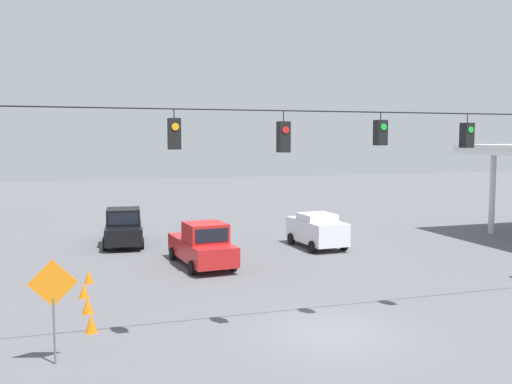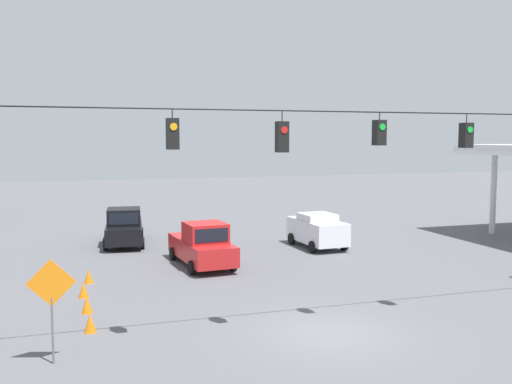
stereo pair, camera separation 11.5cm
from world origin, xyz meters
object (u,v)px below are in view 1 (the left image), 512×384
object	(u,v)px
sedan_white_oncoming_far	(317,230)
traffic_cone_fourth	(89,277)
overhead_signal_span	(331,179)
traffic_cone_second	(88,305)
pickup_truck_black_withflow_far	(124,227)
traffic_cone_nearest	(91,323)
traffic_cone_third	(84,290)
pickup_truck_red_withflow_mid	(202,246)
work_zone_sign	(53,291)

from	to	relation	value
sedan_white_oncoming_far	traffic_cone_fourth	distance (m)	13.03
overhead_signal_span	traffic_cone_second	size ratio (longest dim) A/B	41.73
overhead_signal_span	traffic_cone_second	xyz separation A→B (m)	(7.05, -4.41, -4.49)
overhead_signal_span	pickup_truck_black_withflow_far	size ratio (longest dim) A/B	4.18
traffic_cone_nearest	traffic_cone_third	size ratio (longest dim) A/B	1.00
traffic_cone_nearest	traffic_cone_second	xyz separation A→B (m)	(0.04, -2.06, 0.00)
sedan_white_oncoming_far	traffic_cone_second	size ratio (longest dim) A/B	7.30
traffic_cone_third	sedan_white_oncoming_far	bearing A→B (deg)	-152.57
pickup_truck_red_withflow_mid	traffic_cone_second	distance (m)	8.08
sedan_white_oncoming_far	work_zone_sign	size ratio (longest dim) A/B	1.47
pickup_truck_red_withflow_mid	traffic_cone_fourth	distance (m)	5.55
sedan_white_oncoming_far	traffic_cone_second	world-z (taller)	sedan_white_oncoming_far
sedan_white_oncoming_far	traffic_cone_nearest	xyz separation A→B (m)	(12.41, 10.61, -0.70)
sedan_white_oncoming_far	pickup_truck_red_withflow_mid	bearing A→B (deg)	20.06
sedan_white_oncoming_far	traffic_cone_fourth	world-z (taller)	sedan_white_oncoming_far
traffic_cone_second	traffic_cone_third	world-z (taller)	same
pickup_truck_black_withflow_far	work_zone_sign	size ratio (longest dim) A/B	2.01
traffic_cone_third	work_zone_sign	xyz separation A→B (m)	(0.89, 6.39, 1.70)
overhead_signal_span	work_zone_sign	world-z (taller)	overhead_signal_span
traffic_cone_nearest	overhead_signal_span	bearing A→B (deg)	161.43
traffic_cone_third	traffic_cone_fourth	world-z (taller)	same
pickup_truck_red_withflow_mid	sedan_white_oncoming_far	bearing A→B (deg)	-159.94
pickup_truck_red_withflow_mid	traffic_cone_nearest	size ratio (longest dim) A/B	9.27
sedan_white_oncoming_far	traffic_cone_second	distance (m)	15.12
traffic_cone_third	traffic_cone_fourth	xyz separation A→B (m)	(-0.25, -2.21, 0.00)
traffic_cone_fourth	pickup_truck_red_withflow_mid	bearing A→B (deg)	-161.77
pickup_truck_red_withflow_mid	traffic_cone_third	bearing A→B (deg)	35.65
pickup_truck_red_withflow_mid	traffic_cone_nearest	distance (m)	9.68
pickup_truck_black_withflow_far	traffic_cone_second	world-z (taller)	pickup_truck_black_withflow_far
traffic_cone_nearest	traffic_cone_fourth	bearing A→B (deg)	-91.18
overhead_signal_span	traffic_cone_second	distance (m)	9.46
traffic_cone_fourth	overhead_signal_span	bearing A→B (deg)	128.44
pickup_truck_red_withflow_mid	traffic_cone_third	xyz separation A→B (m)	(5.48, 3.93, -0.69)
pickup_truck_red_withflow_mid	pickup_truck_black_withflow_far	bearing A→B (deg)	-65.96
traffic_cone_second	overhead_signal_span	bearing A→B (deg)	147.96
sedan_white_oncoming_far	traffic_cone_fourth	size ratio (longest dim) A/B	7.30
pickup_truck_black_withflow_far	traffic_cone_fourth	world-z (taller)	pickup_truck_black_withflow_far
pickup_truck_red_withflow_mid	traffic_cone_fourth	bearing A→B (deg)	18.23
traffic_cone_nearest	work_zone_sign	size ratio (longest dim) A/B	0.20
work_zone_sign	traffic_cone_second	bearing A→B (deg)	-102.59
overhead_signal_span	pickup_truck_black_withflow_far	world-z (taller)	overhead_signal_span
traffic_cone_fourth	work_zone_sign	bearing A→B (deg)	82.44
traffic_cone_third	traffic_cone_fourth	distance (m)	2.22
traffic_cone_second	traffic_cone_fourth	size ratio (longest dim) A/B	1.00
overhead_signal_span	traffic_cone_third	bearing A→B (deg)	-42.19
overhead_signal_span	traffic_cone_fourth	size ratio (longest dim) A/B	41.73
work_zone_sign	pickup_truck_black_withflow_far	bearing A→B (deg)	-101.05
work_zone_sign	pickup_truck_red_withflow_mid	bearing A→B (deg)	-121.69
work_zone_sign	sedan_white_oncoming_far	bearing A→B (deg)	-136.15
traffic_cone_third	traffic_cone_second	bearing A→B (deg)	92.16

